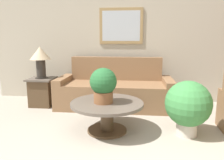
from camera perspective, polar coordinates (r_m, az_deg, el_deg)
The scene contains 7 objects.
wall_back at distance 4.76m, azimuth 6.92°, elevation 10.32°, with size 6.46×0.09×2.60m.
couch_main at distance 4.34m, azimuth 0.73°, elevation -2.90°, with size 2.23×0.88×0.96m.
coffee_table at distance 3.17m, azimuth -1.32°, elevation -7.87°, with size 1.04×1.04×0.44m.
side_table at distance 4.62m, azimuth -17.73°, elevation -2.88°, with size 0.50×0.50×0.56m.
table_lamp at distance 4.52m, azimuth -18.22°, elevation 5.70°, with size 0.40×0.40×0.62m.
potted_plant_on_table at distance 3.04m, azimuth -2.29°, elevation -1.11°, with size 0.38×0.38×0.50m.
potted_plant_floor at distance 3.19m, azimuth 19.24°, elevation -6.22°, with size 0.63×0.63×0.77m.
Camera 1 is at (-0.05, -1.45, 1.32)m, focal length 35.00 mm.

